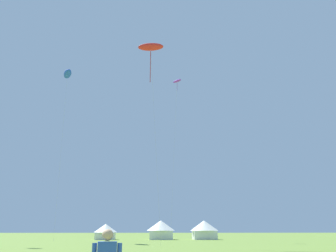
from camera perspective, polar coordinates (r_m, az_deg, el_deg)
kite_red_parafoil at (r=47.21m, az=-2.88°, el=12.89°), size 3.54×2.13×25.67m
kite_blue_parafoil at (r=66.39m, az=-16.29°, el=8.26°), size 2.56×4.03×29.63m
kite_purple_parafoil at (r=65.06m, az=1.50°, el=7.31°), size 2.32×2.09×28.73m
festival_tent_center at (r=65.29m, az=-10.29°, el=-16.71°), size 4.16×4.16×2.70m
festival_tent_right at (r=64.85m, az=-1.20°, el=-16.66°), size 5.11×5.11×3.32m
festival_tent_left at (r=65.57m, az=6.02°, el=-16.58°), size 5.11×5.11×3.32m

